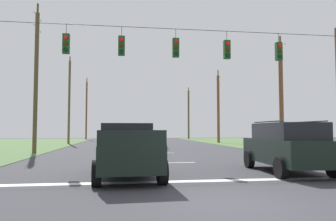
# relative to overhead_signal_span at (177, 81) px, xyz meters

# --- Properties ---
(ground_plane) EXTENTS (120.00, 120.00, 0.00)m
(ground_plane) POSITION_rel_overhead_signal_span_xyz_m (-0.10, -8.35, -4.13)
(ground_plane) COLOR #333338
(stop_bar_stripe) EXTENTS (15.28, 0.45, 0.01)m
(stop_bar_stripe) POSITION_rel_overhead_signal_span_xyz_m (-0.10, -5.03, -4.12)
(stop_bar_stripe) COLOR white
(stop_bar_stripe) RESTS_ON ground
(lane_dash_0) EXTENTS (2.50, 0.15, 0.01)m
(lane_dash_0) POSITION_rel_overhead_signal_span_xyz_m (-0.10, 0.97, -4.12)
(lane_dash_0) COLOR white
(lane_dash_0) RESTS_ON ground
(lane_dash_1) EXTENTS (2.50, 0.15, 0.01)m
(lane_dash_1) POSITION_rel_overhead_signal_span_xyz_m (-0.10, 7.89, -4.12)
(lane_dash_1) COLOR white
(lane_dash_1) RESTS_ON ground
(lane_dash_2) EXTENTS (2.50, 0.15, 0.01)m
(lane_dash_2) POSITION_rel_overhead_signal_span_xyz_m (-0.10, 16.85, -4.12)
(lane_dash_2) COLOR white
(lane_dash_2) RESTS_ON ground
(lane_dash_3) EXTENTS (2.50, 0.15, 0.01)m
(lane_dash_3) POSITION_rel_overhead_signal_span_xyz_m (-0.10, 19.22, -4.12)
(lane_dash_3) COLOR white
(lane_dash_3) RESTS_ON ground
(overhead_signal_span) EXTENTS (17.93, 0.31, 7.20)m
(overhead_signal_span) POSITION_rel_overhead_signal_span_xyz_m (0.00, 0.00, 0.00)
(overhead_signal_span) COLOR brown
(overhead_signal_span) RESTS_ON ground
(pickup_truck) EXTENTS (2.49, 5.49, 1.95)m
(pickup_truck) POSITION_rel_overhead_signal_span_xyz_m (-2.48, -3.69, -3.16)
(pickup_truck) COLOR black
(pickup_truck) RESTS_ON ground
(suv_black) EXTENTS (2.42, 4.90, 2.05)m
(suv_black) POSITION_rel_overhead_signal_span_xyz_m (3.89, -3.46, -3.07)
(suv_black) COLOR black
(suv_black) RESTS_ON ground
(distant_car_crossing_white) EXTENTS (2.31, 4.44, 1.52)m
(distant_car_crossing_white) POSITION_rel_overhead_signal_span_xyz_m (0.19, 15.00, -3.34)
(distant_car_crossing_white) COLOR silver
(distant_car_crossing_white) RESTS_ON ground
(utility_pole_mid_right) EXTENTS (0.34, 1.64, 9.23)m
(utility_pole_mid_right) POSITION_rel_overhead_signal_span_xyz_m (9.84, 8.30, 0.32)
(utility_pole_mid_right) COLOR brown
(utility_pole_mid_right) RESTS_ON ground
(utility_pole_far_right) EXTENTS (0.34, 1.99, 9.51)m
(utility_pole_far_right) POSITION_rel_overhead_signal_span_xyz_m (9.67, 24.71, 0.49)
(utility_pole_far_right) COLOR brown
(utility_pole_far_right) RESTS_ON ground
(utility_pole_near_left) EXTENTS (0.33, 1.69, 9.59)m
(utility_pole_near_left) POSITION_rel_overhead_signal_span_xyz_m (9.44, 42.70, 0.58)
(utility_pole_near_left) COLOR brown
(utility_pole_near_left) RESTS_ON ground
(utility_pole_far_left) EXTENTS (0.29, 1.84, 11.10)m
(utility_pole_far_left) POSITION_rel_overhead_signal_span_xyz_m (-8.98, 8.91, 1.37)
(utility_pole_far_left) COLOR brown
(utility_pole_far_left) RESTS_ON ground
(utility_pole_distant_right) EXTENTS (0.27, 1.56, 10.69)m
(utility_pole_distant_right) POSITION_rel_overhead_signal_span_xyz_m (-9.11, 24.50, 1.13)
(utility_pole_distant_right) COLOR brown
(utility_pole_distant_right) RESTS_ON ground
(utility_pole_distant_left) EXTENTS (0.28, 1.83, 10.89)m
(utility_pole_distant_left) POSITION_rel_overhead_signal_span_xyz_m (-8.99, 42.03, 1.31)
(utility_pole_distant_left) COLOR brown
(utility_pole_distant_left) RESTS_ON ground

